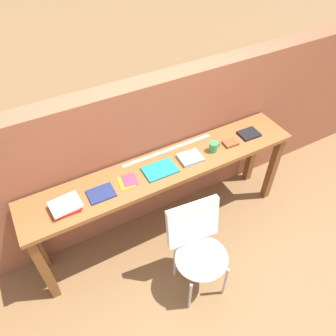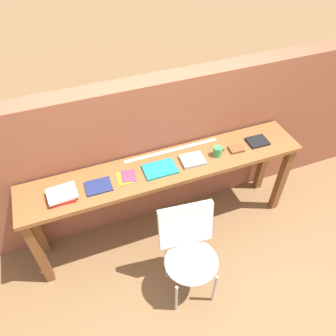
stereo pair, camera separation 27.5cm
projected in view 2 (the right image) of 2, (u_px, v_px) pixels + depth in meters
name	position (u px, v px, depth m)	size (l,w,h in m)	color
ground_plane	(177.00, 250.00, 3.22)	(40.00, 40.00, 0.00)	brown
brick_wall_back	(153.00, 152.00, 3.11)	(6.00, 0.20, 1.52)	#935138
sideboard	(166.00, 177.00, 2.90)	(2.50, 0.44, 0.88)	brown
chair_white_moulded	(189.00, 249.00, 2.62)	(0.49, 0.50, 0.89)	white
book_stack_leftmost	(62.00, 195.00, 2.53)	(0.24, 0.18, 0.06)	red
magazine_cycling	(98.00, 186.00, 2.62)	(0.21, 0.16, 0.02)	navy
pamphlet_pile_colourful	(126.00, 177.00, 2.70)	(0.16, 0.16, 0.01)	#3399D8
book_open_centre	(160.00, 169.00, 2.76)	(0.28, 0.19, 0.02)	#19757A
book_grey_hardcover	(192.00, 160.00, 2.83)	(0.20, 0.17, 0.03)	#9E9EA3
mug	(218.00, 151.00, 2.87)	(0.11, 0.08, 0.09)	#338C4C
leather_journal_brown	(236.00, 149.00, 2.94)	(0.13, 0.10, 0.02)	brown
book_repair_rightmost	(257.00, 141.00, 3.02)	(0.19, 0.15, 0.02)	black
ruler_metal_back_edge	(172.00, 150.00, 2.95)	(0.89, 0.03, 0.00)	silver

